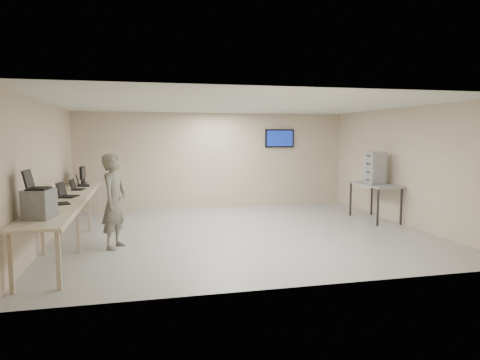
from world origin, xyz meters
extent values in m
cube|color=#A8A69C|center=(0.00, 0.00, 0.00)|extent=(8.00, 7.00, 0.01)
cube|color=silver|center=(0.00, 0.00, 2.80)|extent=(8.00, 7.00, 0.01)
cube|color=beige|center=(0.00, 3.50, 1.40)|extent=(8.00, 0.01, 2.80)
cube|color=beige|center=(0.00, -3.50, 1.40)|extent=(8.00, 0.01, 2.80)
cube|color=beige|center=(-4.00, 0.00, 1.40)|extent=(0.01, 7.00, 2.80)
cube|color=beige|center=(4.00, 0.00, 1.40)|extent=(0.01, 7.00, 2.80)
cube|color=#272727|center=(2.00, 3.48, 2.05)|extent=(0.15, 0.04, 0.15)
cube|color=black|center=(2.00, 3.44, 2.05)|extent=(0.90, 0.06, 0.55)
cube|color=navy|center=(2.00, 3.40, 2.05)|extent=(0.82, 0.01, 0.47)
cube|color=beige|center=(-3.60, 0.00, 0.88)|extent=(0.75, 6.00, 0.04)
cube|color=#C0AC8D|center=(-3.23, 0.00, 0.85)|extent=(0.02, 6.00, 0.06)
cube|color=#C0AC8D|center=(-3.90, -2.85, 0.43)|extent=(0.06, 0.06, 0.86)
cube|color=#C0AC8D|center=(-3.30, -2.85, 0.43)|extent=(0.06, 0.06, 0.86)
cube|color=#C0AC8D|center=(-3.90, -0.90, 0.43)|extent=(0.06, 0.06, 0.86)
cube|color=#C0AC8D|center=(-3.30, -0.90, 0.43)|extent=(0.06, 0.06, 0.86)
cube|color=#C0AC8D|center=(-3.90, 0.90, 0.43)|extent=(0.06, 0.06, 0.86)
cube|color=#C0AC8D|center=(-3.30, 0.90, 0.43)|extent=(0.06, 0.06, 0.86)
cube|color=#C0AC8D|center=(-3.90, 2.85, 0.43)|extent=(0.06, 0.06, 0.86)
cube|color=#C0AC8D|center=(-3.30, 2.85, 0.43)|extent=(0.06, 0.06, 0.86)
cube|color=gray|center=(-3.65, -2.19, 1.12)|extent=(0.46, 0.50, 0.44)
cube|color=black|center=(-3.65, -2.19, 1.35)|extent=(0.31, 0.40, 0.02)
cube|color=black|center=(-3.79, -2.19, 1.50)|extent=(0.11, 0.36, 0.27)
cube|color=black|center=(-3.77, -2.19, 1.50)|extent=(0.08, 0.32, 0.23)
cube|color=black|center=(-3.61, -1.69, 0.91)|extent=(0.32, 0.38, 0.02)
cube|color=black|center=(-3.72, -1.69, 1.04)|extent=(0.15, 0.31, 0.23)
cube|color=black|center=(-3.71, -1.69, 1.04)|extent=(0.13, 0.27, 0.19)
cube|color=black|center=(-3.57, -0.82, 0.91)|extent=(0.34, 0.39, 0.02)
cube|color=black|center=(-3.69, -0.82, 1.04)|extent=(0.16, 0.31, 0.24)
cube|color=black|center=(-3.67, -0.82, 1.04)|extent=(0.14, 0.27, 0.20)
cube|color=black|center=(-3.58, 0.09, 0.91)|extent=(0.38, 0.45, 0.02)
cube|color=black|center=(-3.72, 0.09, 1.07)|extent=(0.17, 0.38, 0.28)
cube|color=black|center=(-3.70, 0.09, 1.07)|extent=(0.13, 0.33, 0.24)
cube|color=black|center=(-3.55, 1.25, 0.91)|extent=(0.29, 0.36, 0.02)
cube|color=black|center=(-3.67, 1.25, 1.04)|extent=(0.12, 0.31, 0.23)
cube|color=black|center=(-3.66, 1.25, 1.04)|extent=(0.09, 0.27, 0.19)
cube|color=black|center=(-3.53, 2.00, 0.91)|extent=(0.33, 0.42, 0.02)
cube|color=black|center=(-3.67, 2.00, 1.06)|extent=(0.12, 0.37, 0.28)
cube|color=black|center=(-3.66, 2.00, 1.06)|extent=(0.09, 0.32, 0.23)
cylinder|color=black|center=(-3.60, 2.31, 0.91)|extent=(0.21, 0.21, 0.02)
cube|color=black|center=(-3.60, 2.31, 1.00)|extent=(0.04, 0.03, 0.17)
cube|color=black|center=(-3.60, 2.31, 1.21)|extent=(0.05, 0.47, 0.31)
cube|color=black|center=(-3.57, 2.31, 1.21)|extent=(0.00, 0.42, 0.27)
cylinder|color=black|center=(-3.60, 2.71, 0.91)|extent=(0.18, 0.18, 0.01)
cube|color=black|center=(-3.60, 2.71, 0.99)|extent=(0.04, 0.03, 0.15)
cube|color=black|center=(-3.60, 2.71, 1.17)|extent=(0.05, 0.42, 0.28)
cube|color=black|center=(-3.57, 2.71, 1.17)|extent=(0.00, 0.38, 0.24)
imported|color=#686B5C|center=(-2.66, -0.69, 0.90)|extent=(0.66, 0.77, 1.80)
cube|color=gray|center=(3.60, 0.61, 0.91)|extent=(0.72, 1.55, 0.04)
cube|color=#272727|center=(3.29, -0.07, 0.44)|extent=(0.04, 0.04, 0.89)
cube|color=#272727|center=(3.29, 1.28, 0.44)|extent=(0.04, 0.04, 0.89)
cube|color=#272727|center=(3.91, -0.07, 0.44)|extent=(0.04, 0.04, 0.89)
cube|color=#272727|center=(3.91, 1.28, 0.44)|extent=(0.04, 0.04, 0.89)
cube|color=#A0A3A9|center=(3.58, 0.61, 1.03)|extent=(0.38, 0.42, 0.20)
cube|color=#A0A3A9|center=(3.58, 0.61, 1.23)|extent=(0.38, 0.42, 0.20)
cube|color=#A0A3A9|center=(3.58, 0.61, 1.43)|extent=(0.38, 0.42, 0.20)
cube|color=#A0A3A9|center=(3.58, 0.61, 1.63)|extent=(0.38, 0.42, 0.20)
camera|label=1|loc=(-2.17, -9.03, 2.15)|focal=32.00mm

